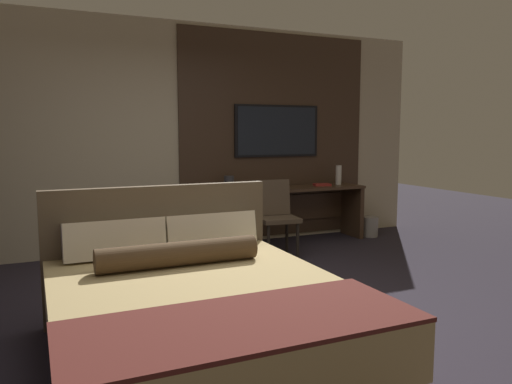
{
  "coord_description": "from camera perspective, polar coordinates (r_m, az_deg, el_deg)",
  "views": [
    {
      "loc": [
        -1.52,
        -3.48,
        1.46
      ],
      "look_at": [
        0.43,
        0.86,
        0.88
      ],
      "focal_mm": 35.0,
      "sensor_mm": 36.0,
      "label": 1
    }
  ],
  "objects": [
    {
      "name": "desk",
      "position": [
        6.6,
        3.19,
        -1.35
      ],
      "size": [
        2.18,
        0.52,
        0.73
      ],
      "color": "#422D1E",
      "rests_on": "ground_plane"
    },
    {
      "name": "waste_bin",
      "position": [
        7.17,
        12.9,
        -3.87
      ],
      "size": [
        0.22,
        0.22,
        0.28
      ],
      "color": "gray",
      "rests_on": "ground_plane"
    },
    {
      "name": "book",
      "position": [
        6.8,
        7.56,
        0.84
      ],
      "size": [
        0.25,
        0.2,
        0.03
      ],
      "color": "maroon",
      "rests_on": "desk"
    },
    {
      "name": "vase_tall",
      "position": [
        6.97,
        9.41,
        1.93
      ],
      "size": [
        0.08,
        0.08,
        0.27
      ],
      "color": "silver",
      "rests_on": "desk"
    },
    {
      "name": "tv",
      "position": [
        6.72,
        2.43,
        6.99
      ],
      "size": [
        1.22,
        0.04,
        0.69
      ],
      "color": "black"
    },
    {
      "name": "bed",
      "position": [
        3.24,
        -6.75,
        -13.86
      ],
      "size": [
        1.76,
        2.12,
        1.04
      ],
      "color": "#33281E",
      "rests_on": "ground_plane"
    },
    {
      "name": "ground_plane",
      "position": [
        4.07,
        -0.6,
        -14.08
      ],
      "size": [
        16.0,
        16.0,
        0.0
      ],
      "primitive_type": "plane",
      "color": "#28232D"
    },
    {
      "name": "wall_back_tv_panel",
      "position": [
        6.32,
        -8.22,
        6.3
      ],
      "size": [
        7.2,
        0.09,
        2.8
      ],
      "color": "#BCAD8E",
      "rests_on": "ground_plane"
    },
    {
      "name": "desk_chair",
      "position": [
        5.88,
        2.26,
        -2.15
      ],
      "size": [
        0.49,
        0.49,
        0.89
      ],
      "rotation": [
        0.0,
        0.0,
        -0.11
      ],
      "color": "#4C3D2D",
      "rests_on": "ground_plane"
    },
    {
      "name": "vase_short",
      "position": [
        6.27,
        -3.1,
        1.06
      ],
      "size": [
        0.13,
        0.13,
        0.18
      ],
      "color": "#333338",
      "rests_on": "desk"
    }
  ]
}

